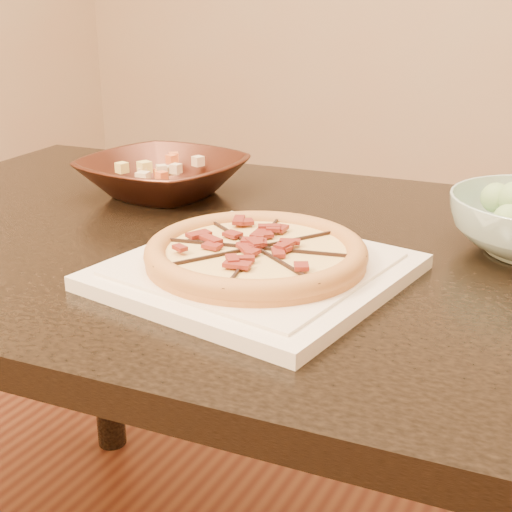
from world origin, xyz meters
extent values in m
cube|color=black|center=(0.07, -0.18, 0.73)|extent=(1.35, 0.93, 0.04)
cylinder|color=black|center=(-0.49, 0.15, 0.35)|extent=(0.07, 0.07, 0.71)
cube|color=#F5E3C6|center=(0.16, -0.31, 0.76)|extent=(0.36, 0.36, 0.02)
cube|color=#F5E3C6|center=(0.16, -0.31, 0.77)|extent=(0.31, 0.31, 0.00)
cylinder|color=#B66A48|center=(0.16, -0.31, 0.78)|extent=(0.27, 0.27, 0.01)
torus|color=#B66A48|center=(0.16, -0.31, 0.79)|extent=(0.27, 0.27, 0.03)
cylinder|color=#EEDD75|center=(0.16, -0.31, 0.79)|extent=(0.22, 0.22, 0.01)
cube|color=black|center=(0.16, -0.31, 0.79)|extent=(0.06, 0.26, 0.01)
cube|color=black|center=(0.16, -0.31, 0.79)|extent=(0.23, 0.14, 0.01)
cube|color=black|center=(0.16, -0.31, 0.79)|extent=(0.26, 0.06, 0.01)
cube|color=black|center=(0.16, -0.31, 0.79)|extent=(0.14, 0.23, 0.01)
cube|color=maroon|center=(0.18, -0.31, 0.79)|extent=(0.03, 0.02, 0.00)
cube|color=maroon|center=(0.20, -0.29, 0.79)|extent=(0.03, 0.02, 0.00)
cube|color=maroon|center=(0.22, -0.27, 0.79)|extent=(0.03, 0.03, 0.00)
cube|color=maroon|center=(0.18, -0.29, 0.79)|extent=(0.03, 0.03, 0.00)
cube|color=maroon|center=(0.19, -0.27, 0.79)|extent=(0.02, 0.03, 0.00)
cube|color=maroon|center=(0.18, -0.24, 0.79)|extent=(0.02, 0.03, 0.00)
cube|color=maroon|center=(0.16, -0.28, 0.79)|extent=(0.01, 0.02, 0.00)
cube|color=maroon|center=(0.15, -0.25, 0.79)|extent=(0.02, 0.03, 0.00)
cube|color=maroon|center=(0.13, -0.24, 0.79)|extent=(0.02, 0.03, 0.00)
cube|color=maroon|center=(0.14, -0.28, 0.79)|extent=(0.03, 0.03, 0.00)
cube|color=maroon|center=(0.11, -0.27, 0.79)|extent=(0.03, 0.03, 0.00)
cube|color=maroon|center=(0.14, -0.30, 0.79)|extent=(0.03, 0.02, 0.00)
cube|color=maroon|center=(0.12, -0.30, 0.79)|extent=(0.03, 0.02, 0.00)
cube|color=maroon|center=(0.09, -0.31, 0.79)|extent=(0.02, 0.01, 0.00)
cube|color=maroon|center=(0.13, -0.32, 0.79)|extent=(0.03, 0.02, 0.00)
cube|color=maroon|center=(0.11, -0.34, 0.79)|extent=(0.03, 0.02, 0.00)
cube|color=maroon|center=(0.10, -0.36, 0.79)|extent=(0.03, 0.03, 0.00)
cube|color=maroon|center=(0.14, -0.34, 0.79)|extent=(0.03, 0.03, 0.00)
cube|color=maroon|center=(0.14, -0.37, 0.79)|extent=(0.02, 0.03, 0.00)
cube|color=maroon|center=(0.16, -0.33, 0.79)|extent=(0.02, 0.03, 0.00)
cube|color=maroon|center=(0.16, -0.36, 0.79)|extent=(0.01, 0.02, 0.00)
cube|color=maroon|center=(0.18, -0.38, 0.79)|extent=(0.02, 0.03, 0.00)
cube|color=maroon|center=(0.18, -0.34, 0.79)|extent=(0.02, 0.03, 0.00)
cube|color=maroon|center=(0.20, -0.35, 0.79)|extent=(0.03, 0.03, 0.00)
cube|color=maroon|center=(0.23, -0.36, 0.79)|extent=(0.03, 0.03, 0.00)
cube|color=maroon|center=(0.20, -0.33, 0.79)|extent=(0.03, 0.02, 0.00)
cube|color=maroon|center=(0.22, -0.33, 0.79)|extent=(0.03, 0.02, 0.00)
cube|color=maroon|center=(0.25, -0.31, 0.79)|extent=(0.02, 0.01, 0.00)
imported|color=#542A1D|center=(-0.15, -0.05, 0.78)|extent=(0.28, 0.28, 0.06)
cube|color=beige|center=(-0.15, -0.05, 0.83)|extent=(0.03, 0.03, 0.03)
cube|color=orange|center=(-0.14, -0.05, 0.83)|extent=(0.03, 0.03, 0.03)
cube|color=#F5D968|center=(-0.13, -0.03, 0.83)|extent=(0.03, 0.03, 0.03)
cube|color=beige|center=(-0.13, -0.01, 0.83)|extent=(0.03, 0.03, 0.03)
cube|color=orange|center=(-0.15, -0.04, 0.83)|extent=(0.03, 0.03, 0.03)
cube|color=#F5D968|center=(-0.16, -0.03, 0.83)|extent=(0.03, 0.03, 0.03)
cube|color=beige|center=(-0.18, -0.01, 0.83)|extent=(0.03, 0.03, 0.03)
cube|color=orange|center=(-0.15, -0.05, 0.83)|extent=(0.03, 0.03, 0.03)
cube|color=#F5D968|center=(-0.17, -0.05, 0.83)|extent=(0.03, 0.03, 0.03)
cube|color=beige|center=(-0.19, -0.05, 0.83)|extent=(0.03, 0.03, 0.03)
cube|color=orange|center=(-0.20, -0.07, 0.83)|extent=(0.03, 0.03, 0.03)
cube|color=#F5D968|center=(-0.16, -0.06, 0.83)|extent=(0.03, 0.03, 0.03)
cube|color=beige|center=(-0.17, -0.08, 0.83)|extent=(0.03, 0.03, 0.03)
cube|color=orange|center=(-0.16, -0.10, 0.83)|extent=(0.03, 0.03, 0.03)
cube|color=#F5D968|center=(-0.15, -0.06, 0.83)|extent=(0.03, 0.03, 0.03)
cube|color=beige|center=(-0.14, -0.07, 0.83)|extent=(0.03, 0.03, 0.03)
cube|color=orange|center=(-0.12, -0.08, 0.83)|extent=(0.03, 0.03, 0.03)
cube|color=#F5D968|center=(-0.10, -0.07, 0.83)|extent=(0.03, 0.03, 0.03)
sphere|color=#82B359|center=(0.41, -0.05, 0.84)|extent=(0.04, 0.04, 0.04)
camera|label=1|loc=(0.54, -1.03, 1.09)|focal=50.00mm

